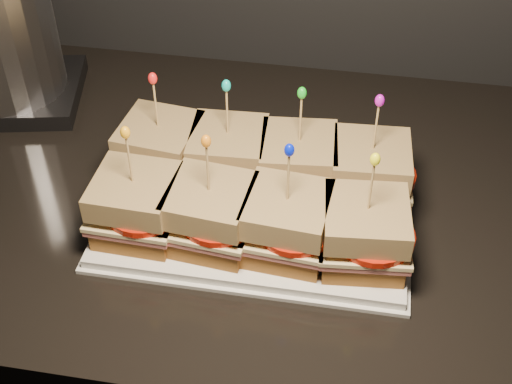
# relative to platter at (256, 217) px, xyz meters

# --- Properties ---
(granite_slab) EXTENTS (2.56, 0.69, 0.04)m
(granite_slab) POSITION_rel_platter_xyz_m (0.18, 0.07, -0.03)
(granite_slab) COLOR black
(granite_slab) RESTS_ON cabinet
(platter) EXTENTS (0.41, 0.25, 0.02)m
(platter) POSITION_rel_platter_xyz_m (0.00, 0.00, 0.00)
(platter) COLOR white
(platter) RESTS_ON granite_slab
(platter_rim) EXTENTS (0.42, 0.26, 0.01)m
(platter_rim) POSITION_rel_platter_xyz_m (0.00, 0.00, -0.01)
(platter_rim) COLOR white
(platter_rim) RESTS_ON granite_slab
(sandwich_0_bread_bot) EXTENTS (0.11, 0.11, 0.03)m
(sandwich_0_bread_bot) POSITION_rel_platter_xyz_m (-0.14, 0.06, 0.02)
(sandwich_0_bread_bot) COLOR brown
(sandwich_0_bread_bot) RESTS_ON platter
(sandwich_0_ham) EXTENTS (0.12, 0.12, 0.01)m
(sandwich_0_ham) POSITION_rel_platter_xyz_m (-0.14, 0.06, 0.04)
(sandwich_0_ham) COLOR #B1564F
(sandwich_0_ham) RESTS_ON sandwich_0_bread_bot
(sandwich_0_cheese) EXTENTS (0.12, 0.12, 0.01)m
(sandwich_0_cheese) POSITION_rel_platter_xyz_m (-0.14, 0.06, 0.05)
(sandwich_0_cheese) COLOR beige
(sandwich_0_cheese) RESTS_ON sandwich_0_ham
(sandwich_0_tomato) EXTENTS (0.10, 0.10, 0.01)m
(sandwich_0_tomato) POSITION_rel_platter_xyz_m (-0.13, 0.05, 0.06)
(sandwich_0_tomato) COLOR red
(sandwich_0_tomato) RESTS_ON sandwich_0_cheese
(sandwich_0_bread_top) EXTENTS (0.11, 0.11, 0.03)m
(sandwich_0_bread_top) POSITION_rel_platter_xyz_m (-0.14, 0.06, 0.08)
(sandwich_0_bread_top) COLOR brown
(sandwich_0_bread_top) RESTS_ON sandwich_0_tomato
(sandwich_0_pick) EXTENTS (0.00, 0.00, 0.09)m
(sandwich_0_pick) POSITION_rel_platter_xyz_m (-0.14, 0.06, 0.12)
(sandwich_0_pick) COLOR tan
(sandwich_0_pick) RESTS_ON sandwich_0_bread_top
(sandwich_0_frill) EXTENTS (0.01, 0.01, 0.02)m
(sandwich_0_frill) POSITION_rel_platter_xyz_m (-0.14, 0.06, 0.17)
(sandwich_0_frill) COLOR red
(sandwich_0_frill) RESTS_ON sandwich_0_pick
(sandwich_1_bread_bot) EXTENTS (0.10, 0.10, 0.03)m
(sandwich_1_bread_bot) POSITION_rel_platter_xyz_m (-0.05, 0.06, 0.02)
(sandwich_1_bread_bot) COLOR brown
(sandwich_1_bread_bot) RESTS_ON platter
(sandwich_1_ham) EXTENTS (0.11, 0.11, 0.01)m
(sandwich_1_ham) POSITION_rel_platter_xyz_m (-0.05, 0.06, 0.04)
(sandwich_1_ham) COLOR #B1564F
(sandwich_1_ham) RESTS_ON sandwich_1_bread_bot
(sandwich_1_cheese) EXTENTS (0.12, 0.11, 0.01)m
(sandwich_1_cheese) POSITION_rel_platter_xyz_m (-0.05, 0.06, 0.05)
(sandwich_1_cheese) COLOR beige
(sandwich_1_cheese) RESTS_ON sandwich_1_ham
(sandwich_1_tomato) EXTENTS (0.10, 0.10, 0.01)m
(sandwich_1_tomato) POSITION_rel_platter_xyz_m (-0.04, 0.05, 0.06)
(sandwich_1_tomato) COLOR red
(sandwich_1_tomato) RESTS_ON sandwich_1_cheese
(sandwich_1_bread_top) EXTENTS (0.11, 0.11, 0.03)m
(sandwich_1_bread_top) POSITION_rel_platter_xyz_m (-0.05, 0.06, 0.08)
(sandwich_1_bread_top) COLOR brown
(sandwich_1_bread_top) RESTS_ON sandwich_1_tomato
(sandwich_1_pick) EXTENTS (0.00, 0.00, 0.09)m
(sandwich_1_pick) POSITION_rel_platter_xyz_m (-0.05, 0.06, 0.12)
(sandwich_1_pick) COLOR tan
(sandwich_1_pick) RESTS_ON sandwich_1_bread_top
(sandwich_1_frill) EXTENTS (0.01, 0.01, 0.02)m
(sandwich_1_frill) POSITION_rel_platter_xyz_m (-0.05, 0.06, 0.17)
(sandwich_1_frill) COLOR #0DB5A9
(sandwich_1_frill) RESTS_ON sandwich_1_pick
(sandwich_2_bread_bot) EXTENTS (0.11, 0.11, 0.03)m
(sandwich_2_bread_bot) POSITION_rel_platter_xyz_m (0.05, 0.06, 0.02)
(sandwich_2_bread_bot) COLOR brown
(sandwich_2_bread_bot) RESTS_ON platter
(sandwich_2_ham) EXTENTS (0.12, 0.12, 0.01)m
(sandwich_2_ham) POSITION_rel_platter_xyz_m (0.05, 0.06, 0.04)
(sandwich_2_ham) COLOR #B1564F
(sandwich_2_ham) RESTS_ON sandwich_2_bread_bot
(sandwich_2_cheese) EXTENTS (0.12, 0.12, 0.01)m
(sandwich_2_cheese) POSITION_rel_platter_xyz_m (0.05, 0.06, 0.05)
(sandwich_2_cheese) COLOR beige
(sandwich_2_cheese) RESTS_ON sandwich_2_ham
(sandwich_2_tomato) EXTENTS (0.10, 0.10, 0.01)m
(sandwich_2_tomato) POSITION_rel_platter_xyz_m (0.06, 0.05, 0.06)
(sandwich_2_tomato) COLOR red
(sandwich_2_tomato) RESTS_ON sandwich_2_cheese
(sandwich_2_bread_top) EXTENTS (0.11, 0.11, 0.03)m
(sandwich_2_bread_top) POSITION_rel_platter_xyz_m (0.05, 0.06, 0.08)
(sandwich_2_bread_top) COLOR brown
(sandwich_2_bread_top) RESTS_ON sandwich_2_tomato
(sandwich_2_pick) EXTENTS (0.00, 0.00, 0.09)m
(sandwich_2_pick) POSITION_rel_platter_xyz_m (0.05, 0.06, 0.12)
(sandwich_2_pick) COLOR tan
(sandwich_2_pick) RESTS_ON sandwich_2_bread_top
(sandwich_2_frill) EXTENTS (0.01, 0.01, 0.02)m
(sandwich_2_frill) POSITION_rel_platter_xyz_m (0.05, 0.06, 0.17)
(sandwich_2_frill) COLOR green
(sandwich_2_frill) RESTS_ON sandwich_2_pick
(sandwich_3_bread_bot) EXTENTS (0.11, 0.11, 0.03)m
(sandwich_3_bread_bot) POSITION_rel_platter_xyz_m (0.14, 0.06, 0.02)
(sandwich_3_bread_bot) COLOR brown
(sandwich_3_bread_bot) RESTS_ON platter
(sandwich_3_ham) EXTENTS (0.12, 0.11, 0.01)m
(sandwich_3_ham) POSITION_rel_platter_xyz_m (0.14, 0.06, 0.04)
(sandwich_3_ham) COLOR #B1564F
(sandwich_3_ham) RESTS_ON sandwich_3_bread_bot
(sandwich_3_cheese) EXTENTS (0.12, 0.11, 0.01)m
(sandwich_3_cheese) POSITION_rel_platter_xyz_m (0.14, 0.06, 0.05)
(sandwich_3_cheese) COLOR beige
(sandwich_3_cheese) RESTS_ON sandwich_3_ham
(sandwich_3_tomato) EXTENTS (0.10, 0.10, 0.01)m
(sandwich_3_tomato) POSITION_rel_platter_xyz_m (0.16, 0.05, 0.06)
(sandwich_3_tomato) COLOR red
(sandwich_3_tomato) RESTS_ON sandwich_3_cheese
(sandwich_3_bread_top) EXTENTS (0.11, 0.11, 0.03)m
(sandwich_3_bread_top) POSITION_rel_platter_xyz_m (0.14, 0.06, 0.08)
(sandwich_3_bread_top) COLOR brown
(sandwich_3_bread_top) RESTS_ON sandwich_3_tomato
(sandwich_3_pick) EXTENTS (0.00, 0.00, 0.09)m
(sandwich_3_pick) POSITION_rel_platter_xyz_m (0.14, 0.06, 0.12)
(sandwich_3_pick) COLOR tan
(sandwich_3_pick) RESTS_ON sandwich_3_bread_top
(sandwich_3_frill) EXTENTS (0.01, 0.01, 0.02)m
(sandwich_3_frill) POSITION_rel_platter_xyz_m (0.14, 0.06, 0.17)
(sandwich_3_frill) COLOR #C910C7
(sandwich_3_frill) RESTS_ON sandwich_3_pick
(sandwich_4_bread_bot) EXTENTS (0.10, 0.10, 0.03)m
(sandwich_4_bread_bot) POSITION_rel_platter_xyz_m (-0.14, -0.06, 0.02)
(sandwich_4_bread_bot) COLOR brown
(sandwich_4_bread_bot) RESTS_ON platter
(sandwich_4_ham) EXTENTS (0.11, 0.11, 0.01)m
(sandwich_4_ham) POSITION_rel_platter_xyz_m (-0.14, -0.06, 0.04)
(sandwich_4_ham) COLOR #B1564F
(sandwich_4_ham) RESTS_ON sandwich_4_bread_bot
(sandwich_4_cheese) EXTENTS (0.11, 0.11, 0.01)m
(sandwich_4_cheese) POSITION_rel_platter_xyz_m (-0.14, -0.06, 0.05)
(sandwich_4_cheese) COLOR beige
(sandwich_4_cheese) RESTS_ON sandwich_4_ham
(sandwich_4_tomato) EXTENTS (0.10, 0.10, 0.01)m
(sandwich_4_tomato) POSITION_rel_platter_xyz_m (-0.13, -0.06, 0.06)
(sandwich_4_tomato) COLOR red
(sandwich_4_tomato) RESTS_ON sandwich_4_cheese
(sandwich_4_bread_top) EXTENTS (0.10, 0.10, 0.03)m
(sandwich_4_bread_top) POSITION_rel_platter_xyz_m (-0.14, -0.06, 0.08)
(sandwich_4_bread_top) COLOR brown
(sandwich_4_bread_top) RESTS_ON sandwich_4_tomato
(sandwich_4_pick) EXTENTS (0.00, 0.00, 0.09)m
(sandwich_4_pick) POSITION_rel_platter_xyz_m (-0.14, -0.06, 0.12)
(sandwich_4_pick) COLOR tan
(sandwich_4_pick) RESTS_ON sandwich_4_bread_top
(sandwich_4_frill) EXTENTS (0.01, 0.01, 0.02)m
(sandwich_4_frill) POSITION_rel_platter_xyz_m (-0.14, -0.06, 0.17)
(sandwich_4_frill) COLOR #FBA716
(sandwich_4_frill) RESTS_ON sandwich_4_pick
(sandwich_5_bread_bot) EXTENTS (0.11, 0.11, 0.03)m
(sandwich_5_bread_bot) POSITION_rel_platter_xyz_m (-0.05, -0.06, 0.02)
(sandwich_5_bread_bot) COLOR brown
(sandwich_5_bread_bot) RESTS_ON platter
(sandwich_5_ham) EXTENTS (0.12, 0.12, 0.01)m
(sandwich_5_ham) POSITION_rel_platter_xyz_m (-0.05, -0.06, 0.04)
(sandwich_5_ham) COLOR #B1564F
(sandwich_5_ham) RESTS_ON sandwich_5_bread_bot
(sandwich_5_cheese) EXTENTS (0.12, 0.12, 0.01)m
(sandwich_5_cheese) POSITION_rel_platter_xyz_m (-0.05, -0.06, 0.05)
(sandwich_5_cheese) COLOR beige
(sandwich_5_cheese) RESTS_ON sandwich_5_ham
(sandwich_5_tomato) EXTENTS (0.10, 0.10, 0.01)m
(sandwich_5_tomato) POSITION_rel_platter_xyz_m (-0.04, -0.06, 0.06)
(sandwich_5_tomato) COLOR red
(sandwich_5_tomato) RESTS_ON sandwich_5_cheese
(sandwich_5_bread_top) EXTENTS (0.11, 0.11, 0.03)m
(sandwich_5_bread_top) POSITION_rel_platter_xyz_m (-0.05, -0.06, 0.08)
(sandwich_5_bread_top) COLOR brown
(sandwich_5_bread_top) RESTS_ON sandwich_5_tomato
(sandwich_5_pick) EXTENTS (0.00, 0.00, 0.09)m
(sandwich_5_pick) POSITION_rel_platter_xyz_m (-0.05, -0.06, 0.12)
(sandwich_5_pick) COLOR tan
(sandwich_5_pick) RESTS_ON sandwich_5_bread_top
(sandwich_5_frill) EXTENTS (0.01, 0.01, 0.02)m
(sandwich_5_frill) POSITION_rel_platter_xyz_m (-0.05, -0.06, 0.17)
(sandwich_5_frill) COLOR orange
(sandwich_5_frill) RESTS_ON sandwich_5_pick
(sandwich_6_bread_bot) EXTENTS (0.11, 0.11, 0.03)m
(sandwich_6_bread_bot) POSITION_rel_platter_xyz_m (0.05, -0.06, 0.02)
(sandwich_6_bread_bot) COLOR brown
(sandwich_6_bread_bot) RESTS_ON platter
(sandwich_6_ham) EXTENTS (0.12, 0.11, 0.01)m
(sandwich_6_ham) POSITION_rel_platter_xyz_m (0.05, -0.06, 0.04)
(sandwich_6_ham) COLOR #B1564F
(sandwich_6_ham) RESTS_ON sandwich_6_bread_bot
(sandwich_6_cheese) EXTENTS (0.12, 0.12, 0.01)m
(sandwich_6_cheese) POSITION_rel_platter_xyz_m (0.05, -0.06, 0.05)
(sandwich_6_cheese) COLOR beige
(sandwich_6_cheese) RESTS_ON sandwich_6_ham
(sandwich_6_tomato) EXTENTS (0.10, 0.10, 0.01)m
(sandwich_6_tomato) POSITION_rel_platter_xyz_m (0.06, -0.06, 0.06)
(sandwich_6_tomato) COLOR red
(sandwich_6_tomato) RESTS_ON sandwich_6_cheese
(sandwich_6_bread_top) EXTENTS (0.11, 0.11, 0.03)m
(sandwich_6_bread_top) POSITION_rel_platter_xyz_m (0.05, -0.06, 0.08)
(sandwich_6_bread_top) COLOR brown
(sandwich_6_bread_top) RESTS_ON sandwich_6_tomato
(sandwich_6_pick) EXTENTS (0.00, 0.00, 0.09)m
(sandwich_6_pick) POSITION_rel_platter_xyz_m (0.05, -0.06, 0.12)
(sandwich_6_pick) COLOR tan
(sandwich_6_pick) RESTS_ON sandwich_6_bread_top
(sandwich_6_frill) EXTENTS (0.01, 0.01, 0.02)m
(sandwich_6_frill) POSITION_rel_platter_xyz_m (0.05, -0.06, 0.17)
(sandwich_6_frill) COLOR #0517D3
(sandwich_6_frill) RESTS_ON sandwich_6_pick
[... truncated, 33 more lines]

